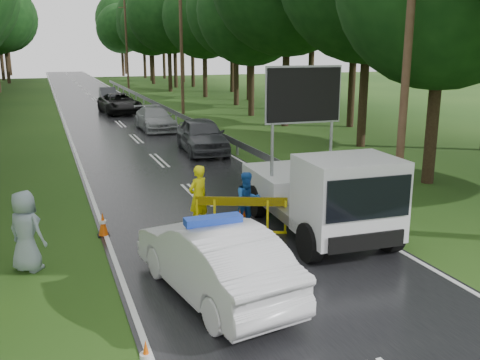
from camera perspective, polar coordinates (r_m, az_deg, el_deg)
name	(u,v)px	position (r m, az deg, el deg)	size (l,w,h in m)	color
ground	(264,259)	(12.88, 2.57, -8.47)	(160.00, 160.00, 0.00)	#1E4112
road	(109,113)	(41.51, -13.80, 6.91)	(7.00, 140.00, 0.02)	black
guardrail	(158,105)	(41.70, -8.69, 7.93)	(0.12, 60.06, 0.70)	gray
utility_pole_near	(408,41)	(16.27, 17.53, 13.92)	(1.40, 0.24, 10.00)	#442E1F
utility_pole_mid	(181,44)	(40.17, -6.27, 14.23)	(1.40, 0.24, 10.00)	#442E1F
utility_pole_far	(127,45)	(65.69, -12.01, 13.95)	(1.40, 0.24, 10.00)	#442E1F
police_sedan	(214,260)	(10.87, -2.82, -8.50)	(2.39, 4.84, 1.68)	silver
work_truck	(323,193)	(14.24, 8.85, -1.36)	(2.66, 5.58, 4.37)	gray
barrier	(241,206)	(14.33, 0.11, -2.80)	(2.29, 1.02, 1.02)	yellow
officer	(198,197)	(14.73, -4.48, -1.86)	(0.66, 0.43, 1.80)	#F9F20D
civilian	(248,201)	(14.71, 0.84, -2.23)	(0.78, 0.61, 1.61)	#1B55B1
bystander_right	(26,231)	(12.88, -21.88, -5.10)	(0.91, 0.59, 1.86)	#8EA0AA
queue_car_first	(202,135)	(25.50, -4.09, 4.78)	(1.92, 4.78, 1.63)	#3C3D43
queue_car_second	(155,119)	(32.69, -9.06, 6.46)	(1.89, 4.66, 1.35)	#93969A
queue_car_third	(120,103)	(41.40, -12.73, 7.98)	(2.49, 5.39, 1.50)	black
queue_car_fourth	(108,95)	(50.35, -13.90, 8.84)	(1.37, 3.92, 1.29)	#38393F
cone_near_left	(146,360)	(8.65, -9.97, -18.42)	(0.31, 0.31, 0.67)	black
cone_center	(240,221)	(14.56, -0.02, -4.39)	(0.31, 0.31, 0.66)	black
cone_far	(242,206)	(15.83, 0.24, -2.75)	(0.34, 0.34, 0.72)	black
cone_left_mid	(103,224)	(14.75, -14.41, -4.61)	(0.31, 0.31, 0.66)	black
cone_right	(328,215)	(15.18, 9.39, -3.69)	(0.34, 0.34, 0.73)	black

